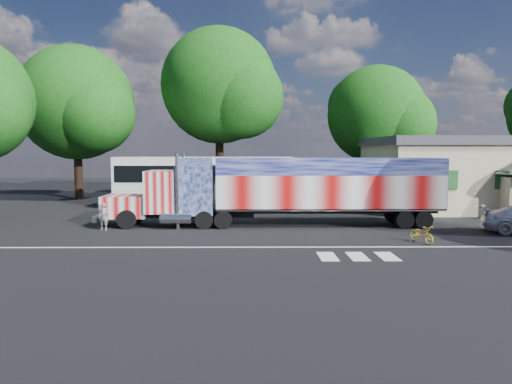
{
  "coord_description": "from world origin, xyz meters",
  "views": [
    {
      "loc": [
        -0.22,
        -22.7,
        4.2
      ],
      "look_at": [
        0.0,
        3.0,
        1.9
      ],
      "focal_mm": 32.0,
      "sensor_mm": 36.0,
      "label": 1
    }
  ],
  "objects_px": {
    "woman": "(104,216)",
    "semi_truck": "(286,188)",
    "coach_bus": "(205,182)",
    "bicycle": "(422,234)",
    "tree_n_mid": "(221,86)",
    "tree_ne_a": "(378,115)",
    "tree_nw_a": "(78,103)"
  },
  "relations": [
    {
      "from": "bicycle",
      "to": "tree_ne_a",
      "type": "height_order",
      "value": "tree_ne_a"
    },
    {
      "from": "semi_truck",
      "to": "woman",
      "type": "height_order",
      "value": "semi_truck"
    },
    {
      "from": "semi_truck",
      "to": "woman",
      "type": "bearing_deg",
      "value": -172.12
    },
    {
      "from": "woman",
      "to": "tree_ne_a",
      "type": "bearing_deg",
      "value": 48.84
    },
    {
      "from": "woman",
      "to": "tree_n_mid",
      "type": "relative_size",
      "value": 0.1
    },
    {
      "from": "semi_truck",
      "to": "coach_bus",
      "type": "bearing_deg",
      "value": 123.63
    },
    {
      "from": "semi_truck",
      "to": "coach_bus",
      "type": "xyz_separation_m",
      "value": [
        -5.42,
        8.15,
        -0.15
      ]
    },
    {
      "from": "semi_truck",
      "to": "tree_n_mid",
      "type": "relative_size",
      "value": 1.3
    },
    {
      "from": "bicycle",
      "to": "tree_n_mid",
      "type": "xyz_separation_m",
      "value": [
        -10.46,
        19.19,
        9.34
      ]
    },
    {
      "from": "semi_truck",
      "to": "bicycle",
      "type": "relative_size",
      "value": 12.48
    },
    {
      "from": "tree_n_mid",
      "to": "tree_nw_a",
      "type": "bearing_deg",
      "value": 178.83
    },
    {
      "from": "semi_truck",
      "to": "woman",
      "type": "distance_m",
      "value": 10.06
    },
    {
      "from": "coach_bus",
      "to": "tree_ne_a",
      "type": "bearing_deg",
      "value": 27.02
    },
    {
      "from": "tree_ne_a",
      "to": "tree_nw_a",
      "type": "relative_size",
      "value": 0.89
    },
    {
      "from": "tree_n_mid",
      "to": "coach_bus",
      "type": "bearing_deg",
      "value": -97.85
    },
    {
      "from": "bicycle",
      "to": "tree_n_mid",
      "type": "height_order",
      "value": "tree_n_mid"
    },
    {
      "from": "bicycle",
      "to": "tree_n_mid",
      "type": "relative_size",
      "value": 0.1
    },
    {
      "from": "tree_n_mid",
      "to": "tree_ne_a",
      "type": "bearing_deg",
      "value": 6.01
    },
    {
      "from": "semi_truck",
      "to": "tree_nw_a",
      "type": "distance_m",
      "value": 23.19
    },
    {
      "from": "tree_ne_a",
      "to": "tree_n_mid",
      "type": "bearing_deg",
      "value": -173.99
    },
    {
      "from": "woman",
      "to": "tree_nw_a",
      "type": "height_order",
      "value": "tree_nw_a"
    },
    {
      "from": "woman",
      "to": "semi_truck",
      "type": "bearing_deg",
      "value": 15.17
    },
    {
      "from": "bicycle",
      "to": "coach_bus",
      "type": "bearing_deg",
      "value": 111.46
    },
    {
      "from": "coach_bus",
      "to": "tree_n_mid",
      "type": "distance_m",
      "value": 9.92
    },
    {
      "from": "semi_truck",
      "to": "tree_nw_a",
      "type": "relative_size",
      "value": 1.45
    },
    {
      "from": "tree_n_mid",
      "to": "tree_nw_a",
      "type": "distance_m",
      "value": 12.51
    },
    {
      "from": "coach_bus",
      "to": "woman",
      "type": "bearing_deg",
      "value": -115.02
    },
    {
      "from": "semi_truck",
      "to": "tree_n_mid",
      "type": "distance_m",
      "value": 16.8
    },
    {
      "from": "semi_truck",
      "to": "tree_ne_a",
      "type": "height_order",
      "value": "tree_ne_a"
    },
    {
      "from": "woman",
      "to": "bicycle",
      "type": "height_order",
      "value": "woman"
    },
    {
      "from": "coach_bus",
      "to": "tree_n_mid",
      "type": "relative_size",
      "value": 0.88
    },
    {
      "from": "bicycle",
      "to": "tree_n_mid",
      "type": "distance_m",
      "value": 23.77
    }
  ]
}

